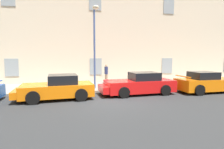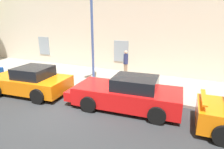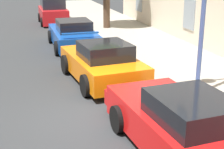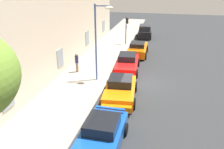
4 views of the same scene
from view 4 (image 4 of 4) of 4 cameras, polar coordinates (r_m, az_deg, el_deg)
ground_plane at (r=19.38m, az=6.27°, el=-1.91°), size 80.00×80.00×0.00m
sidewalk at (r=20.28m, az=-6.43°, el=-0.57°), size 60.00×4.32×0.14m
sportscar_red_lead at (r=11.97m, az=-2.95°, el=-15.21°), size 4.85×2.22×1.44m
sportscar_yellow_flank at (r=16.45m, az=1.90°, el=-3.90°), size 4.67×2.54×1.46m
sportscar_white_middle at (r=21.33m, az=3.54°, el=2.34°), size 5.14×2.37×1.47m
sportscar_tail_end at (r=26.23m, az=6.17°, el=6.10°), size 4.63×2.19×1.47m
hatchback_parked at (r=34.04m, az=7.79°, el=10.03°), size 3.77×2.08×1.73m
traffic_light at (r=29.62m, az=3.52°, el=11.50°), size 0.44×0.36×3.28m
street_lamp at (r=18.17m, az=-2.69°, el=10.63°), size 0.44×1.42×5.97m
pedestrian_admiring at (r=20.95m, az=-8.38°, el=2.93°), size 0.36×0.36×1.73m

